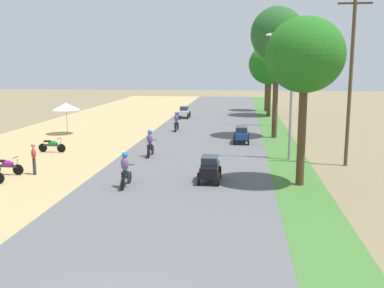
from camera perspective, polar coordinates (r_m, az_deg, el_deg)
name	(u,v)px	position (r m, az deg, el deg)	size (l,w,h in m)	color
parked_motorbike_third	(7,165)	(25.00, -22.37, -2.52)	(1.80, 0.54, 0.94)	black
parked_motorbike_fourth	(52,145)	(30.35, -17.26, -0.09)	(1.80, 0.54, 0.94)	black
vendor_umbrella	(66,106)	(37.71, -15.63, 4.60)	(2.20, 2.20, 2.52)	#99999E
pedestrian_on_shoulder	(34,157)	(24.51, -19.38, -1.59)	(0.40, 0.43, 1.62)	#33333D
median_tree_nearest	(305,56)	(21.24, 14.11, 10.74)	(3.57, 3.57, 7.74)	#4C351E
median_tree_second	(277,35)	(35.07, 10.74, 13.39)	(3.97, 3.97, 9.84)	#4C351E
median_tree_third	(270,65)	(49.78, 9.81, 9.88)	(4.48, 4.48, 7.74)	#4C351E
median_tree_fourth	(268,49)	(54.94, 9.54, 11.79)	(3.13, 3.13, 9.47)	#4C351E
streetlamp_near	(292,86)	(27.02, 12.50, 7.12)	(3.16, 0.20, 7.48)	gray
streetlamp_mid	(275,73)	(41.66, 10.44, 8.80)	(3.16, 0.20, 8.38)	gray
streetlamp_far	(268,73)	(52.36, 9.65, 8.90)	(3.16, 0.20, 8.10)	gray
utility_pole_near	(351,79)	(26.43, 19.42, 7.79)	(1.80, 0.20, 9.38)	brown
car_hatchback_black	(210,168)	(21.76, 2.26, -3.03)	(1.04, 2.00, 1.23)	black
car_sedan_blue	(241,134)	(32.54, 6.28, 1.31)	(1.10, 2.26, 1.19)	navy
car_sedan_white	(184,112)	(47.42, -0.98, 4.12)	(1.10, 2.26, 1.19)	silver
motorbike_foreground_rider	(126,170)	(20.98, -8.40, -3.32)	(0.54, 1.80, 1.66)	black
motorbike_ahead_second	(150,144)	(27.69, -5.30, 0.02)	(0.54, 1.80, 1.66)	black
motorbike_ahead_third	(177,122)	(38.05, -1.96, 2.81)	(0.54, 1.80, 1.66)	black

